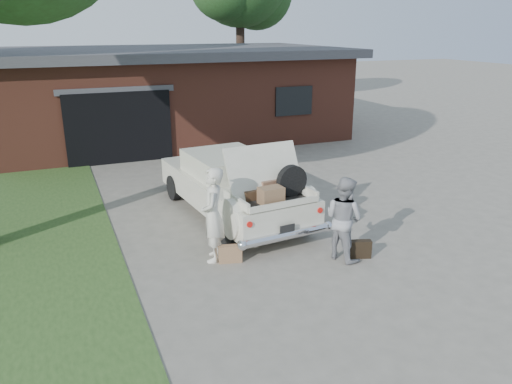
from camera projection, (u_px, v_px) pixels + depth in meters
name	position (u px, v px, depth m)	size (l,w,h in m)	color
ground	(268.00, 257.00, 9.27)	(90.00, 90.00, 0.00)	gray
house	(171.00, 92.00, 19.14)	(12.80, 7.80, 3.30)	brown
sedan	(233.00, 185.00, 11.16)	(2.29, 4.94, 1.89)	beige
woman_left	(213.00, 215.00, 8.93)	(0.64, 0.42, 1.75)	beige
woman_right	(344.00, 218.00, 9.02)	(0.76, 0.59, 1.56)	gray
suitcase_left	(230.00, 254.00, 9.04)	(0.42, 0.13, 0.33)	#956D4C
suitcase_right	(359.00, 249.00, 9.21)	(0.44, 0.14, 0.34)	black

